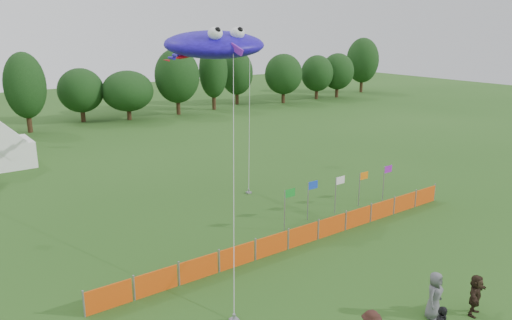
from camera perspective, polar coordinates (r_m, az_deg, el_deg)
treeline at (r=57.22m, az=-22.50°, el=7.53°), size 104.57×8.78×8.36m
barrier_fence at (r=25.38m, az=5.39°, el=-8.53°), size 21.90×0.06×1.00m
flag_row at (r=29.34m, az=9.35°, el=-3.28°), size 8.73×0.44×2.27m
spectator_e at (r=20.42m, az=19.73°, el=-14.35°), size 1.02×0.80×1.84m
spectator_f at (r=21.21m, az=23.79°, el=-13.93°), size 1.59×0.95×1.64m
stingray_kite at (r=29.91m, az=-5.12°, el=13.00°), size 10.08×19.40×10.65m
small_kite_white at (r=39.05m, az=-0.72°, el=9.70°), size 7.02×8.79×9.92m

